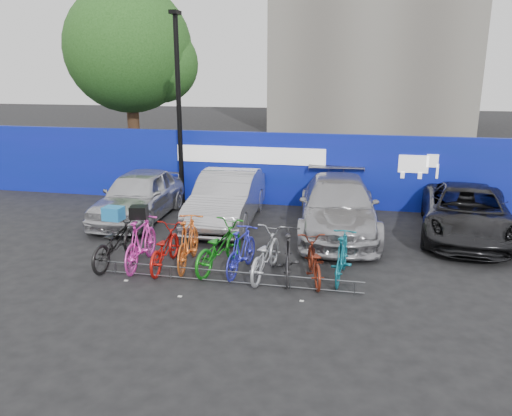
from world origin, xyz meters
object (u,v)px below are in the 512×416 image
(bike_rack, at_px, (229,277))
(bike_2, at_px, (164,248))
(bike_8, at_px, (314,261))
(bike_5, at_px, (241,251))
(bike_7, at_px, (288,254))
(bike_4, at_px, (219,247))
(lamppost, at_px, (179,105))
(bike_1, at_px, (141,242))
(car_1, at_px, (227,198))
(bike_0, at_px, (116,242))
(car_2, at_px, (338,206))
(tree, at_px, (135,52))
(bike_6, at_px, (265,254))
(car_0, at_px, (139,195))
(car_3, at_px, (466,213))
(bike_9, at_px, (342,256))
(bike_3, at_px, (188,242))

(bike_rack, height_order, bike_2, bike_2)
(bike_8, bearing_deg, bike_5, -16.46)
(bike_5, bearing_deg, bike_7, -175.86)
(bike_rack, bearing_deg, bike_8, 18.03)
(bike_4, height_order, bike_8, bike_4)
(bike_4, xyz_separation_m, bike_5, (0.55, -0.12, -0.01))
(bike_rack, bearing_deg, bike_7, 26.59)
(lamppost, bearing_deg, bike_rack, -61.93)
(bike_1, distance_m, bike_8, 3.94)
(car_1, height_order, bike_1, car_1)
(bike_0, relative_size, bike_8, 1.19)
(bike_rack, distance_m, car_2, 4.55)
(tree, height_order, bike_1, tree)
(car_1, xyz_separation_m, bike_8, (2.87, -3.65, -0.31))
(bike_rack, height_order, car_2, car_2)
(lamppost, bearing_deg, bike_7, -51.20)
(bike_6, bearing_deg, bike_2, 7.09)
(bike_rack, distance_m, bike_2, 1.78)
(car_0, bearing_deg, car_3, -0.57)
(car_3, xyz_separation_m, bike_6, (-4.77, -3.72, -0.17))
(car_2, bearing_deg, bike_7, -109.12)
(bike_9, bearing_deg, bike_7, 13.56)
(bike_3, distance_m, bike_6, 1.83)
(tree, height_order, car_2, tree)
(car_3, bearing_deg, bike_4, -142.70)
(bike_7, bearing_deg, bike_3, -12.47)
(tree, distance_m, car_1, 9.58)
(bike_rack, bearing_deg, bike_4, 119.36)
(car_2, distance_m, bike_6, 3.70)
(car_0, height_order, bike_0, car_0)
(car_3, xyz_separation_m, bike_3, (-6.59, -3.54, -0.09))
(bike_5, distance_m, bike_9, 2.19)
(tree, distance_m, car_2, 11.85)
(car_0, xyz_separation_m, bike_7, (5.01, -3.48, -0.20))
(car_2, relative_size, bike_6, 2.68)
(bike_4, height_order, bike_7, bike_7)
(car_0, xyz_separation_m, bike_2, (2.19, -3.48, -0.26))
(lamppost, height_order, bike_3, lamppost)
(bike_rack, bearing_deg, bike_9, 18.01)
(bike_4, relative_size, bike_7, 1.11)
(tree, height_order, bike_0, tree)
(bike_8, bearing_deg, car_1, -64.97)
(bike_3, bearing_deg, bike_6, 168.49)
(bike_2, relative_size, bike_3, 0.94)
(bike_8, bearing_deg, bike_0, -13.50)
(car_2, bearing_deg, bike_1, -145.65)
(bike_8, bearing_deg, tree, -63.15)
(car_1, bearing_deg, bike_8, -54.29)
(tree, distance_m, bike_5, 12.97)
(bike_0, height_order, bike_2, bike_0)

